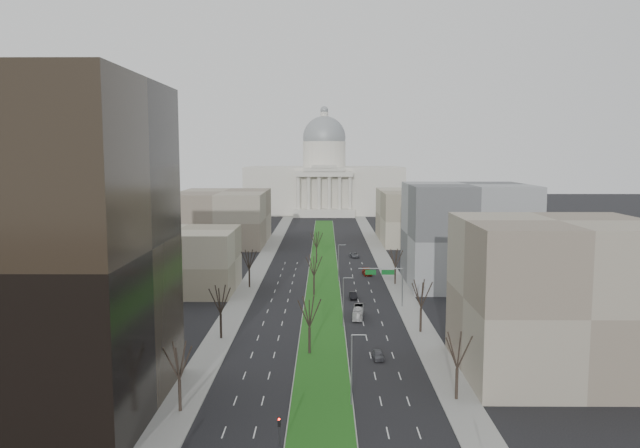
{
  "coord_description": "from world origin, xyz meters",
  "views": [
    {
      "loc": [
        0.4,
        -54.55,
        31.42
      ],
      "look_at": [
        -0.88,
        105.73,
        12.96
      ],
      "focal_mm": 35.0,
      "sensor_mm": 36.0,
      "label": 1
    }
  ],
  "objects_px": {
    "car_red": "(367,272)",
    "car_grey_far": "(355,255)",
    "car_grey_near": "(378,355)",
    "car_black": "(353,295)",
    "box_van": "(358,312)"
  },
  "relations": [
    {
      "from": "car_grey_near",
      "to": "car_red",
      "type": "distance_m",
      "value": 65.8
    },
    {
      "from": "car_grey_far",
      "to": "box_van",
      "type": "height_order",
      "value": "box_van"
    },
    {
      "from": "car_black",
      "to": "car_grey_far",
      "type": "bearing_deg",
      "value": 84.76
    },
    {
      "from": "car_grey_near",
      "to": "box_van",
      "type": "height_order",
      "value": "box_van"
    },
    {
      "from": "car_grey_near",
      "to": "car_black",
      "type": "distance_m",
      "value": 39.53
    },
    {
      "from": "car_black",
      "to": "car_red",
      "type": "xyz_separation_m",
      "value": [
        4.8,
        26.27,
        0.06
      ]
    },
    {
      "from": "car_red",
      "to": "box_van",
      "type": "distance_m",
      "value": 42.14
    },
    {
      "from": "box_van",
      "to": "car_red",
      "type": "bearing_deg",
      "value": 89.74
    },
    {
      "from": "car_black",
      "to": "car_red",
      "type": "relative_size",
      "value": 0.81
    },
    {
      "from": "car_grey_far",
      "to": "car_red",
      "type": "bearing_deg",
      "value": -93.17
    },
    {
      "from": "car_red",
      "to": "car_grey_far",
      "type": "relative_size",
      "value": 1.08
    },
    {
      "from": "box_van",
      "to": "car_grey_far",
      "type": "bearing_deg",
      "value": 93.75
    },
    {
      "from": "car_red",
      "to": "car_grey_far",
      "type": "height_order",
      "value": "car_red"
    },
    {
      "from": "car_black",
      "to": "car_red",
      "type": "height_order",
      "value": "car_red"
    },
    {
      "from": "car_black",
      "to": "car_grey_far",
      "type": "xyz_separation_m",
      "value": [
        2.86,
        53.4,
        -0.03
      ]
    }
  ]
}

